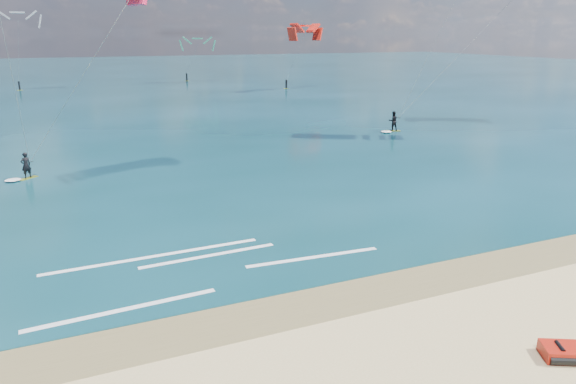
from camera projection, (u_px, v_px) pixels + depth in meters
name	position (u px, v px, depth m)	size (l,w,h in m)	color
ground	(121.00, 129.00, 48.90)	(320.00, 320.00, 0.00)	tan
wet_sand_strip	(237.00, 320.00, 16.33)	(320.00, 2.40, 0.01)	brown
sea	(89.00, 78.00, 105.24)	(320.00, 200.00, 0.04)	#092F32
kitesurfer_main	(42.00, 64.00, 27.75)	(10.46, 8.97, 14.05)	#AEC717
kitesurfer_far	(446.00, 37.00, 44.15)	(13.46, 8.04, 16.46)	#CDDA20
shoreline_foam	(196.00, 267.00, 19.94)	(13.47, 4.40, 0.01)	white
distant_kites	(37.00, 58.00, 76.97)	(75.71, 43.01, 11.65)	#2567A4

